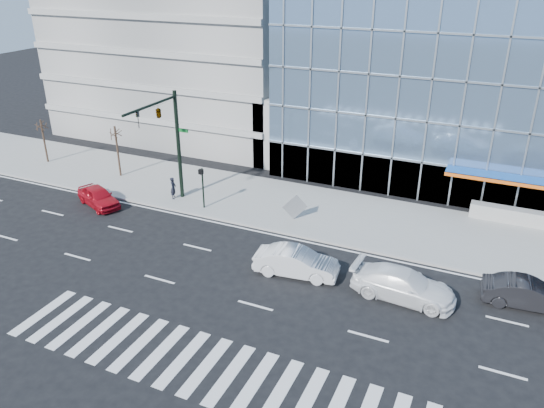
{
  "coord_description": "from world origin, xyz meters",
  "views": [
    {
      "loc": [
        10.21,
        -24.39,
        16.38
      ],
      "look_at": [
        -2.22,
        3.0,
        2.46
      ],
      "focal_mm": 35.0,
      "sensor_mm": 36.0,
      "label": 1
    }
  ],
  "objects": [
    {
      "name": "tilted_panel",
      "position": [
        -1.86,
        5.97,
        1.06
      ],
      "size": [
        1.43,
        1.23,
        1.83
      ],
      "primitive_type": "cube",
      "rotation": [
        0.0,
        0.9,
        0.71
      ],
      "color": "gray",
      "rests_on": "sidewalk"
    },
    {
      "name": "ped_signal_post",
      "position": [
        -8.5,
        4.94,
        2.14
      ],
      "size": [
        0.3,
        0.33,
        3.0
      ],
      "color": "black",
      "rests_on": "sidewalk"
    },
    {
      "name": "ground",
      "position": [
        0.0,
        0.0,
        0.0
      ],
      "size": [
        160.0,
        160.0,
        0.0
      ],
      "primitive_type": "plane",
      "color": "black",
      "rests_on": "ground"
    },
    {
      "name": "ramp_block",
      "position": [
        -6.0,
        18.0,
        3.0
      ],
      "size": [
        6.0,
        8.0,
        6.0
      ],
      "primitive_type": "cube",
      "color": "gray",
      "rests_on": "ground"
    },
    {
      "name": "white_sedan",
      "position": [
        0.79,
        -0.31,
        0.79
      ],
      "size": [
        4.97,
        2.26,
        1.58
      ],
      "primitive_type": "imported",
      "rotation": [
        0.0,
        0.0,
        1.7
      ],
      "color": "silver",
      "rests_on": "ground"
    },
    {
      "name": "pedestrian",
      "position": [
        -11.4,
        5.47,
        0.98
      ],
      "size": [
        0.56,
        0.69,
        1.65
      ],
      "primitive_type": "imported",
      "rotation": [
        0.0,
        0.0,
        1.88
      ],
      "color": "black",
      "rests_on": "sidewalk"
    },
    {
      "name": "sidewalk",
      "position": [
        0.0,
        8.0,
        0.07
      ],
      "size": [
        120.0,
        8.0,
        0.15
      ],
      "primitive_type": "cube",
      "color": "gray",
      "rests_on": "ground"
    },
    {
      "name": "parking_garage",
      "position": [
        -20.0,
        26.0,
        10.0
      ],
      "size": [
        24.0,
        24.0,
        20.0
      ],
      "primitive_type": "cube",
      "color": "gray",
      "rests_on": "ground"
    },
    {
      "name": "street_tree_far",
      "position": [
        -26.0,
        7.5,
        3.45
      ],
      "size": [
        1.1,
        1.1,
        3.87
      ],
      "color": "#332319",
      "rests_on": "sidewalk"
    },
    {
      "name": "white_suv",
      "position": [
        6.79,
        -0.11,
        0.8
      ],
      "size": [
        5.6,
        2.52,
        1.59
      ],
      "primitive_type": "imported",
      "rotation": [
        0.0,
        0.0,
        1.52
      ],
      "color": "white",
      "rests_on": "ground"
    },
    {
      "name": "dark_sedan",
      "position": [
        12.79,
        1.8,
        0.74
      ],
      "size": [
        4.65,
        2.01,
        1.49
      ],
      "primitive_type": "imported",
      "rotation": [
        0.0,
        0.0,
        1.67
      ],
      "color": "black",
      "rests_on": "ground"
    },
    {
      "name": "traffic_signal",
      "position": [
        -11.0,
        4.57,
        6.16
      ],
      "size": [
        1.14,
        5.74,
        8.0
      ],
      "color": "black",
      "rests_on": "sidewalk"
    },
    {
      "name": "street_tree_near",
      "position": [
        -18.0,
        7.5,
        3.78
      ],
      "size": [
        1.1,
        1.1,
        4.23
      ],
      "color": "#332319",
      "rests_on": "sidewalk"
    },
    {
      "name": "red_sedan",
      "position": [
        -15.81,
        2.38,
        0.71
      ],
      "size": [
        4.51,
        3.18,
        1.42
      ],
      "primitive_type": "imported",
      "rotation": [
        0.0,
        0.0,
        1.17
      ],
      "color": "#B10D1A",
      "rests_on": "ground"
    }
  ]
}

